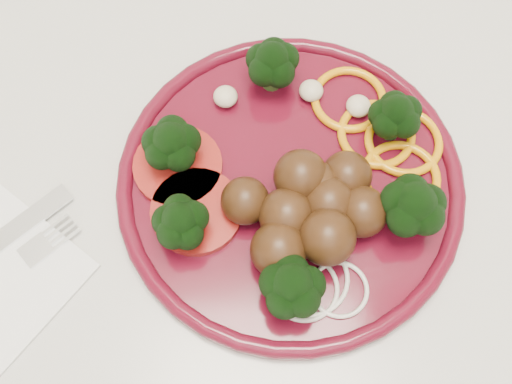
{
  "coord_description": "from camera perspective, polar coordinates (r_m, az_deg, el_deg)",
  "views": [
    {
      "loc": [
        0.05,
        1.48,
        1.4
      ],
      "look_at": [
        0.07,
        1.69,
        0.92
      ],
      "focal_mm": 45.0,
      "sensor_mm": 36.0,
      "label": 1
    }
  ],
  "objects": [
    {
      "name": "counter",
      "position": [
        0.98,
        -4.36,
        -10.66
      ],
      "size": [
        2.4,
        0.6,
        0.9
      ],
      "color": "beige",
      "rests_on": "ground"
    },
    {
      "name": "plate",
      "position": [
        0.53,
        3.4,
        0.77
      ],
      "size": [
        0.29,
        0.29,
        0.06
      ],
      "rotation": [
        0.0,
        0.0,
        0.06
      ],
      "color": "#4E0918",
      "rests_on": "counter"
    }
  ]
}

